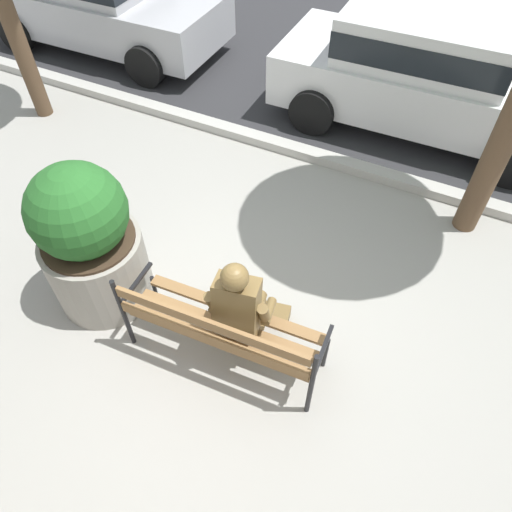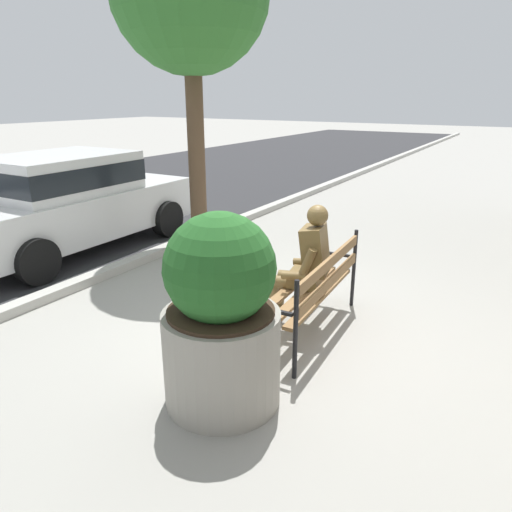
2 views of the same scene
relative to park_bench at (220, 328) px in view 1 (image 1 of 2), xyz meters
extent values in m
plane|color=#9E9B93|center=(-0.09, 0.29, -0.54)|extent=(80.00, 80.00, 0.00)
cube|color=#2D2D30|center=(-0.09, 7.79, -0.54)|extent=(60.00, 9.00, 0.01)
cube|color=#B2AFA8|center=(-0.09, 3.19, -0.48)|extent=(60.00, 0.20, 0.12)
cube|color=olive|center=(0.00, -0.07, -0.09)|extent=(1.70, 0.21, 0.04)
cube|color=olive|center=(-0.01, 0.11, -0.09)|extent=(1.70, 0.21, 0.04)
cube|color=olive|center=(-0.02, 0.29, -0.09)|extent=(1.70, 0.21, 0.04)
cube|color=olive|center=(0.01, -0.16, 0.08)|extent=(1.70, 0.13, 0.11)
cube|color=olive|center=(0.01, -0.16, 0.30)|extent=(1.70, 0.13, 0.11)
cylinder|color=black|center=(-0.90, 0.26, -0.32)|extent=(0.04, 0.04, 0.45)
cylinder|color=black|center=(-0.87, -0.21, -0.07)|extent=(0.04, 0.04, 0.95)
cube|color=black|center=(-0.88, 0.06, 0.08)|extent=(0.06, 0.48, 0.03)
cylinder|color=black|center=(0.86, 0.36, -0.32)|extent=(0.04, 0.04, 0.45)
cylinder|color=black|center=(0.89, -0.11, -0.07)|extent=(0.04, 0.04, 0.95)
cube|color=black|center=(0.87, 0.16, 0.08)|extent=(0.06, 0.48, 0.03)
cube|color=brown|center=(0.11, 0.17, 0.02)|extent=(0.40, 0.38, 0.16)
cube|color=brown|center=(0.13, 0.07, 0.34)|extent=(0.41, 0.35, 0.55)
sphere|color=brown|center=(0.14, 0.06, 0.72)|extent=(0.22, 0.22, 0.22)
cylinder|color=brown|center=(-0.09, 0.05, 0.29)|extent=(0.12, 0.19, 0.29)
cylinder|color=brown|center=(-0.12, 0.18, 0.12)|extent=(0.13, 0.28, 0.10)
cylinder|color=brown|center=(0.35, 0.13, 0.29)|extent=(0.12, 0.19, 0.29)
cylinder|color=brown|center=(0.33, 0.27, 0.12)|extent=(0.13, 0.28, 0.10)
cylinder|color=brown|center=(0.00, 0.29, -0.02)|extent=(0.20, 0.38, 0.14)
cylinder|color=brown|center=(-0.04, 0.46, -0.29)|extent=(0.11, 0.11, 0.50)
cube|color=brown|center=(-0.05, 0.52, -0.51)|extent=(0.15, 0.26, 0.07)
cylinder|color=brown|center=(0.18, 0.32, -0.02)|extent=(0.20, 0.38, 0.14)
cylinder|color=brown|center=(0.14, 0.50, -0.29)|extent=(0.11, 0.11, 0.50)
cube|color=brown|center=(0.13, 0.56, -0.51)|extent=(0.15, 0.26, 0.07)
cube|color=brown|center=(0.25, 0.62, -0.46)|extent=(0.31, 0.23, 0.16)
cylinder|color=gray|center=(-1.46, 0.16, -0.14)|extent=(0.95, 0.95, 0.80)
cylinder|color=#38281C|center=(-1.46, 0.16, 0.27)|extent=(0.86, 0.86, 0.03)
sphere|color=#235B23|center=(-1.46, 0.16, 0.63)|extent=(0.88, 0.88, 0.88)
cylinder|color=brown|center=(-4.40, 2.44, 0.90)|extent=(0.23, 0.23, 2.89)
cube|color=#B7B7BC|center=(-4.80, 4.63, 0.07)|extent=(4.12, 1.75, 0.70)
cylinder|color=black|center=(-3.47, 5.50, -0.22)|extent=(0.64, 0.23, 0.64)
cylinder|color=black|center=(-3.45, 3.80, -0.22)|extent=(0.64, 0.23, 0.64)
cylinder|color=black|center=(-6.12, 3.76, -0.22)|extent=(0.64, 0.23, 0.64)
cube|color=silver|center=(0.69, 4.63, 0.07)|extent=(4.12, 1.75, 0.70)
cube|color=silver|center=(0.54, 4.63, 0.72)|extent=(2.15, 1.59, 0.60)
cube|color=black|center=(0.54, 4.63, 0.72)|extent=(2.16, 1.61, 0.33)
cylinder|color=black|center=(-0.65, 5.46, -0.22)|extent=(0.64, 0.23, 0.64)
cylinder|color=black|center=(-0.63, 3.76, -0.22)|extent=(0.64, 0.23, 0.64)
camera|label=1|loc=(1.23, -1.81, 3.48)|focal=33.32mm
camera|label=2|loc=(-4.20, -1.81, 1.88)|focal=33.04mm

